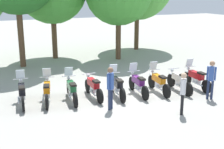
{
  "coord_description": "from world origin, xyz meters",
  "views": [
    {
      "loc": [
        -5.51,
        -11.74,
        4.62
      ],
      "look_at": [
        0.0,
        0.5,
        0.9
      ],
      "focal_mm": 48.55,
      "sensor_mm": 36.0,
      "label": 1
    }
  ],
  "objects": [
    {
      "name": "motorcycle_8",
      "position": [
        4.04,
        -0.52,
        0.52
      ],
      "size": [
        0.62,
        2.19,
        1.37
      ],
      "rotation": [
        0.0,
        0.0,
        1.51
      ],
      "color": "black",
      "rests_on": "ground_plane"
    },
    {
      "name": "person_1",
      "position": [
        1.44,
        -2.88,
        0.97
      ],
      "size": [
        0.32,
        0.35,
        1.66
      ],
      "rotation": [
        0.0,
        0.0,
        5.56
      ],
      "color": "black",
      "rests_on": "ground_plane"
    },
    {
      "name": "motorcycle_7",
      "position": [
        3.03,
        -0.53,
        0.5
      ],
      "size": [
        0.62,
        2.19,
        0.99
      ],
      "rotation": [
        0.0,
        0.0,
        1.48
      ],
      "color": "black",
      "rests_on": "ground_plane"
    },
    {
      "name": "person_2",
      "position": [
        3.6,
        -2.0,
        1.02
      ],
      "size": [
        0.34,
        0.34,
        1.73
      ],
      "rotation": [
        0.0,
        0.0,
        3.94
      ],
      "color": "#232D4C",
      "rests_on": "ground_plane"
    },
    {
      "name": "motorcycle_2",
      "position": [
        -2.02,
        0.28,
        0.52
      ],
      "size": [
        0.65,
        2.19,
        1.37
      ],
      "rotation": [
        0.0,
        0.0,
        1.46
      ],
      "color": "black",
      "rests_on": "ground_plane"
    },
    {
      "name": "motorcycle_4",
      "position": [
        0.0,
        -0.03,
        0.52
      ],
      "size": [
        0.68,
        2.18,
        1.37
      ],
      "rotation": [
        0.0,
        0.0,
        1.43
      ],
      "color": "black",
      "rests_on": "ground_plane"
    },
    {
      "name": "ground_plane",
      "position": [
        0.0,
        0.0,
        0.0
      ],
      "size": [
        80.0,
        80.0,
        0.0
      ],
      "primitive_type": "plane",
      "color": "#9E9B93"
    },
    {
      "name": "motorcycle_6",
      "position": [
        2.02,
        -0.3,
        0.52
      ],
      "size": [
        0.64,
        2.19,
        1.37
      ],
      "rotation": [
        0.0,
        0.0,
        1.46
      ],
      "color": "black",
      "rests_on": "ground_plane"
    },
    {
      "name": "person_0",
      "position": [
        -0.88,
        -1.3,
        1.03
      ],
      "size": [
        0.37,
        0.32,
        1.75
      ],
      "rotation": [
        0.0,
        0.0,
        5.37
      ],
      "color": "#232D4C",
      "rests_on": "ground_plane"
    },
    {
      "name": "motorcycle_0",
      "position": [
        -4.03,
        0.7,
        0.52
      ],
      "size": [
        0.64,
        2.19,
        1.37
      ],
      "rotation": [
        0.0,
        0.0,
        1.46
      ],
      "color": "black",
      "rests_on": "ground_plane"
    },
    {
      "name": "motorcycle_1",
      "position": [
        -3.02,
        0.52,
        0.52
      ],
      "size": [
        0.8,
        2.15,
        1.37
      ],
      "rotation": [
        0.0,
        0.0,
        1.32
      ],
      "color": "black",
      "rests_on": "ground_plane"
    },
    {
      "name": "motorcycle_5",
      "position": [
        1.01,
        -0.15,
        0.52
      ],
      "size": [
        0.64,
        2.19,
        1.37
      ],
      "rotation": [
        0.0,
        0.0,
        1.46
      ],
      "color": "black",
      "rests_on": "ground_plane"
    },
    {
      "name": "motorcycle_3",
      "position": [
        -1.01,
        0.28,
        0.5
      ],
      "size": [
        0.62,
        2.19,
        0.99
      ],
      "rotation": [
        0.0,
        0.0,
        1.55
      ],
      "color": "black",
      "rests_on": "ground_plane"
    }
  ]
}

